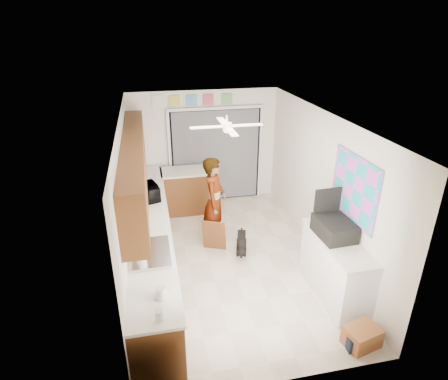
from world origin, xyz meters
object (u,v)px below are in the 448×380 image
cup (161,292)px  man (214,202)px  paper_towel_roll (142,253)px  suitcase (334,228)px  navy_crate (357,340)px  microwave (148,192)px  cardboard_box (362,337)px  dog (241,243)px

cup → man: man is taller
paper_towel_roll → suitcase: size_ratio=0.37×
suitcase → navy_crate: (-0.14, -1.13, -0.98)m
cup → microwave: bearing=91.8°
paper_towel_roll → navy_crate: 2.97m
microwave → cup: microwave is taller
cardboard_box → microwave: bearing=130.7°
paper_towel_roll → cardboard_box: bearing=-22.1°
man → paper_towel_roll: bearing=163.9°
paper_towel_roll → man: 2.18m
paper_towel_roll → man: (1.28, 1.75, -0.22)m
microwave → navy_crate: bearing=-156.3°
cup → man: (1.07, 2.49, -0.16)m
suitcase → cardboard_box: size_ratio=1.43×
navy_crate → man: man is taller
man → dog: man is taller
cup → suitcase: bearing=17.5°
navy_crate → man: bearing=114.9°
microwave → dog: 1.87m
cardboard_box → dog: dog is taller
suitcase → dog: bearing=127.8°
cardboard_box → man: man is taller
cup → dog: cup is taller
cup → man: size_ratio=0.07×
microwave → navy_crate: 3.97m
cup → suitcase: (2.52, 0.80, 0.08)m
suitcase → microwave: bearing=142.5°
man → dog: size_ratio=3.26×
cardboard_box → man: 3.22m
microwave → cup: (0.08, -2.61, -0.09)m
cardboard_box → navy_crate: size_ratio=1.39×
microwave → suitcase: (2.60, -1.81, -0.00)m
cup → navy_crate: size_ratio=0.40×
microwave → suitcase: 3.17m
paper_towel_roll → dog: paper_towel_roll is taller
cup → cardboard_box: (2.45, -0.34, -0.86)m
navy_crate → cardboard_box: bearing=0.0°
microwave → man: (1.16, -0.12, -0.24)m
suitcase → man: 2.24m
microwave → paper_towel_roll: microwave is taller
cup → cardboard_box: bearing=-7.8°
dog → suitcase: bearing=-34.7°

